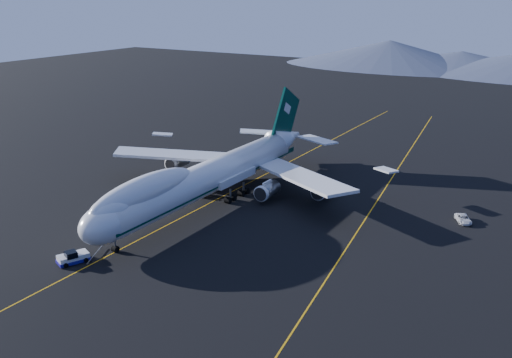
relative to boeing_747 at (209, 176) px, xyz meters
The scene contains 6 objects.
ground 5.81m from the boeing_747, 90.00° to the right, with size 500.00×500.00×0.00m, color black.
taxiway_line_main 5.80m from the boeing_747, 90.00° to the right, with size 0.25×220.00×0.01m, color #D4960C.
taxiway_line_side 32.14m from the boeing_747, 18.38° to the left, with size 0.25×200.00×0.01m, color #D4960C.
boeing_747 is the anchor object (origin of this frame).
pushback_tug 33.29m from the boeing_747, 95.23° to the right, with size 4.19×5.47×2.13m.
service_van 49.44m from the boeing_747, 19.52° to the left, with size 2.24×4.85×1.35m, color silver.
Camera 1 is at (64.26, -87.76, 40.95)m, focal length 40.00 mm.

